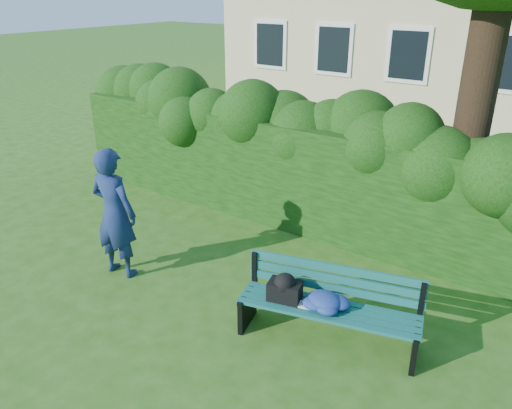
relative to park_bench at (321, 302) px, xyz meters
The scene contains 4 objects.
ground 1.77m from the park_bench, 165.62° to the left, with size 80.00×80.00×0.00m, color #2C5A14.
hedge 3.12m from the park_bench, 122.10° to the left, with size 10.00×1.00×1.80m.
park_bench is the anchor object (origin of this frame).
man_reading 3.14m from the park_bench, behind, with size 0.69×0.45×1.90m, color navy.
Camera 1 is at (3.80, -4.80, 3.86)m, focal length 35.00 mm.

